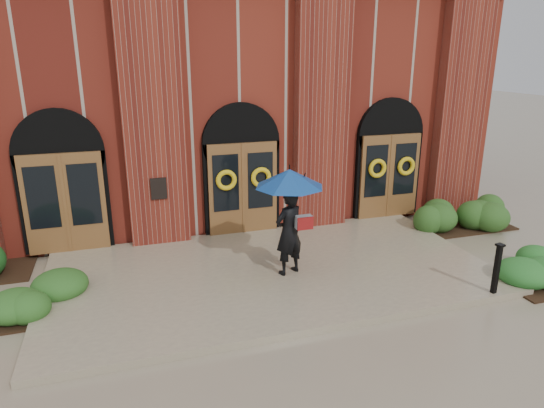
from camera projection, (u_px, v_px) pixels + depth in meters
name	position (u px, v px, depth m)	size (l,w,h in m)	color
ground	(273.00, 277.00, 11.12)	(90.00, 90.00, 0.00)	gray
landing	(271.00, 272.00, 11.23)	(10.00, 5.30, 0.15)	tan
church_building	(202.00, 92.00, 18.06)	(16.20, 12.53, 7.00)	maroon
man_with_umbrella	(289.00, 202.00, 10.52)	(1.95, 1.95, 2.42)	black
metal_post	(497.00, 268.00, 9.94)	(0.17, 0.17, 1.09)	black
hedge_wall_right	(456.00, 215.00, 14.14)	(3.06, 1.22, 0.79)	#284E1B
hedge_front_left	(28.00, 299.00, 9.57)	(1.59, 1.36, 0.56)	#28561D
hedge_front_right	(539.00, 270.00, 10.83)	(1.61, 1.38, 0.57)	#246324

